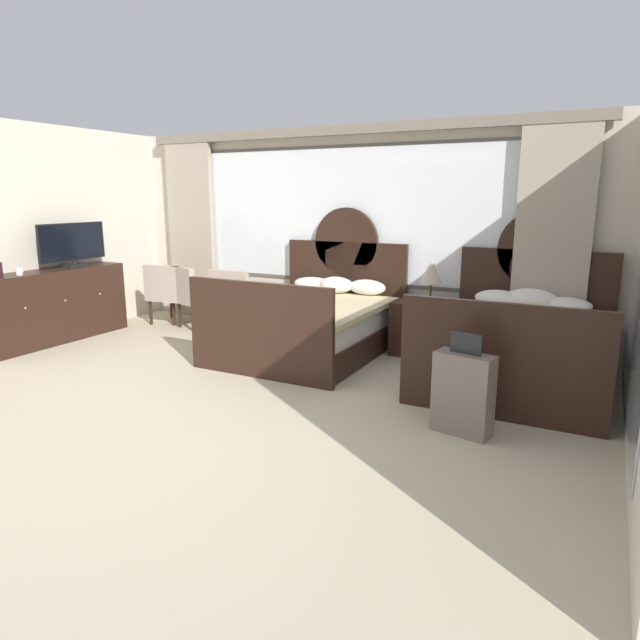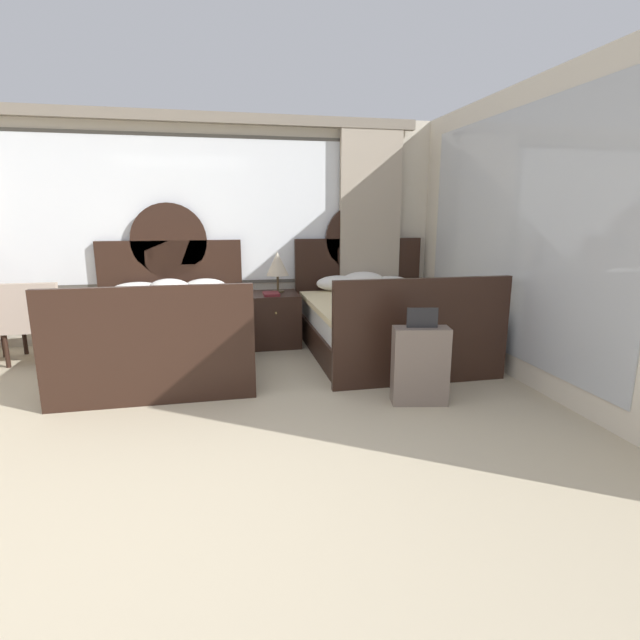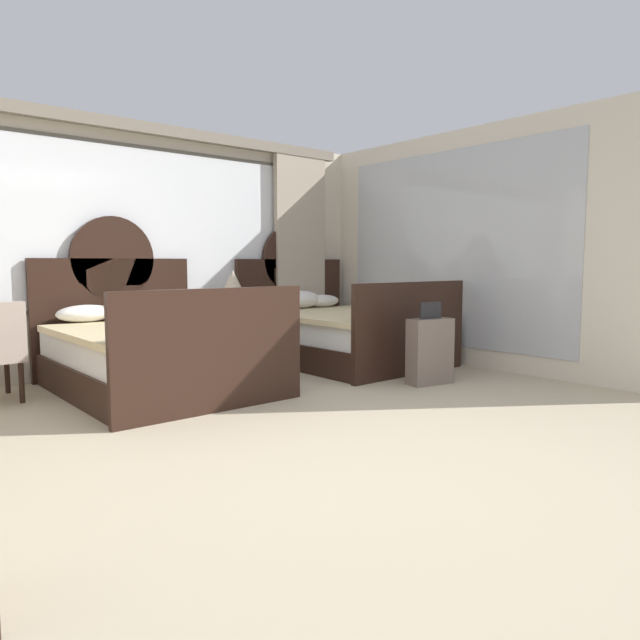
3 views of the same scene
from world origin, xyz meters
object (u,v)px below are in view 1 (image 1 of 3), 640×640
(table_lamp_on_nightstand, at_px, (431,272))
(book_on_nightstand, at_px, (417,301))
(tv_flatscreen, at_px, (73,244))
(bed_near_mirror, at_px, (519,347))
(armchair_by_window_right, at_px, (171,290))
(cup_on_dresser, at_px, (20,271))
(armchair_by_window_centre, at_px, (193,293))
(dresser_minibar, at_px, (53,306))
(bed_near_window, at_px, (310,323))
(nightstand_between_beds, at_px, (421,327))
(suitcase_on_floor, at_px, (463,393))
(armchair_by_window_left, at_px, (237,297))

(table_lamp_on_nightstand, relative_size, book_on_nightstand, 1.86)
(table_lamp_on_nightstand, height_order, tv_flatscreen, tv_flatscreen)
(bed_near_mirror, bearing_deg, armchair_by_window_right, 175.32)
(cup_on_dresser, bearing_deg, armchair_by_window_centre, 64.02)
(dresser_minibar, bearing_deg, bed_near_window, 18.71)
(nightstand_between_beds, bearing_deg, armchair_by_window_centre, -177.30)
(nightstand_between_beds, height_order, book_on_nightstand, book_on_nightstand)
(tv_flatscreen, distance_m, suitcase_on_floor, 5.39)
(bed_near_mirror, relative_size, table_lamp_on_nightstand, 4.43)
(book_on_nightstand, height_order, suitcase_on_floor, suitcase_on_floor)
(book_on_nightstand, xyz_separation_m, suitcase_on_floor, (1.01, -1.95, -0.31))
(table_lamp_on_nightstand, height_order, dresser_minibar, table_lamp_on_nightstand)
(armchair_by_window_right, bearing_deg, cup_on_dresser, -105.83)
(nightstand_between_beds, height_order, tv_flatscreen, tv_flatscreen)
(suitcase_on_floor, bearing_deg, armchair_by_window_left, 151.41)
(bed_near_window, bearing_deg, table_lamp_on_nightstand, 26.93)
(armchair_by_window_right, bearing_deg, tv_flatscreen, -118.75)
(book_on_nightstand, relative_size, armchair_by_window_left, 0.30)
(bed_near_window, relative_size, suitcase_on_floor, 2.65)
(tv_flatscreen, distance_m, armchair_by_window_right, 1.45)
(bed_near_window, xyz_separation_m, armchair_by_window_right, (-2.50, 0.40, 0.13))
(armchair_by_window_right, bearing_deg, bed_near_mirror, -4.68)
(armchair_by_window_right, bearing_deg, armchair_by_window_centre, 0.43)
(armchair_by_window_left, xyz_separation_m, suitcase_on_floor, (3.50, -1.91, -0.16))
(bed_near_mirror, distance_m, armchair_by_window_centre, 4.48)
(armchair_by_window_left, distance_m, armchair_by_window_centre, 0.76)
(armchair_by_window_left, bearing_deg, bed_near_window, -16.60)
(bed_near_mirror, bearing_deg, suitcase_on_floor, -97.35)
(bed_near_mirror, distance_m, book_on_nightstand, 1.31)
(table_lamp_on_nightstand, xyz_separation_m, armchair_by_window_left, (-2.59, -0.23, -0.47))
(nightstand_between_beds, xyz_separation_m, book_on_nightstand, (-0.03, -0.12, 0.33))
(bed_near_window, distance_m, armchair_by_window_centre, 2.15)
(bed_near_window, height_order, dresser_minibar, bed_near_window)
(nightstand_between_beds, xyz_separation_m, suitcase_on_floor, (0.98, -2.07, 0.02))
(nightstand_between_beds, distance_m, tv_flatscreen, 4.55)
(bed_near_window, height_order, armchair_by_window_right, bed_near_window)
(bed_near_mirror, relative_size, armchair_by_window_right, 2.48)
(bed_near_mirror, height_order, cup_on_dresser, bed_near_mirror)
(bed_near_window, xyz_separation_m, armchair_by_window_left, (-1.34, 0.40, 0.13))
(nightstand_between_beds, relative_size, suitcase_on_floor, 0.77)
(armchair_by_window_right, bearing_deg, book_on_nightstand, 0.60)
(tv_flatscreen, distance_m, armchair_by_window_left, 2.20)
(bed_near_window, height_order, cup_on_dresser, bed_near_window)
(tv_flatscreen, height_order, cup_on_dresser, tv_flatscreen)
(nightstand_between_beds, bearing_deg, table_lamp_on_nightstand, 46.05)
(bed_near_window, distance_m, nightstand_between_beds, 1.30)
(armchair_by_window_centre, bearing_deg, bed_near_mirror, -5.13)
(tv_flatscreen, bearing_deg, nightstand_between_beds, 16.42)
(nightstand_between_beds, relative_size, tv_flatscreen, 0.63)
(nightstand_between_beds, xyz_separation_m, dresser_minibar, (-4.31, -1.62, 0.15))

